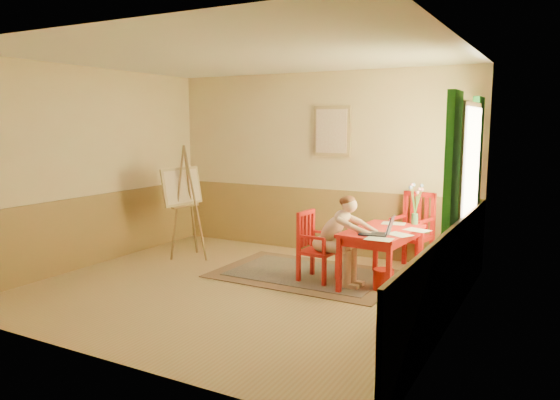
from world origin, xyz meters
The scene contains 14 objects.
room centered at (0.00, 0.00, 1.40)m, with size 5.04×4.54×2.84m.
wainscot centered at (0.00, 0.80, 0.50)m, with size 5.00×4.50×1.00m.
window centered at (2.42, 1.10, 1.35)m, with size 0.12×2.01×2.20m.
wall_portrait centered at (0.25, 2.20, 1.90)m, with size 0.60×0.05×0.76m.
rug centered at (0.45, 0.92, 0.01)m, with size 2.42×1.63×0.02m.
table centered at (1.49, 0.93, 0.63)m, with size 0.81×1.25×0.72m.
chair_left centered at (0.66, 0.73, 0.45)m, with size 0.45×0.43×0.91m.
chair_back centered at (1.62, 1.90, 0.53)m, with size 0.57×0.58×1.07m.
figure centered at (0.99, 0.71, 0.63)m, with size 0.86×0.40×1.15m.
laptop centered at (1.56, 0.58, 0.77)m, with size 0.41×0.27×0.24m.
papers centered at (1.69, 0.88, 0.72)m, with size 0.72×1.25×0.00m.
vase centered at (1.74, 1.47, 0.97)m, with size 0.18×0.27×0.54m.
wastebasket centered at (1.57, 0.76, 0.13)m, with size 0.25×0.25×0.27m, color red.
easel centered at (-1.62, 0.94, 1.01)m, with size 0.60×0.76×1.70m.
Camera 1 is at (3.45, -5.34, 2.02)m, focal length 34.14 mm.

